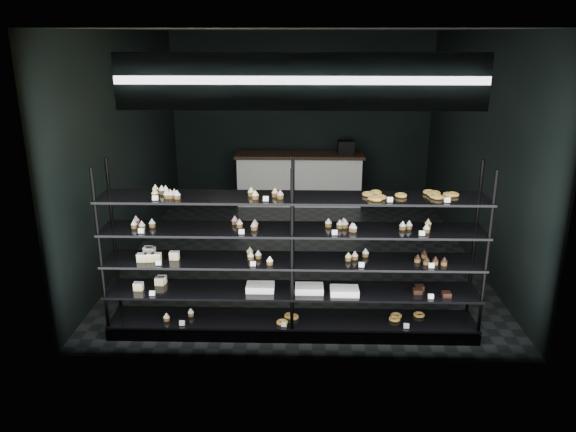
{
  "coord_description": "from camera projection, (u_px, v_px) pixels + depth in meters",
  "views": [
    {
      "loc": [
        0.02,
        -7.97,
        3.16
      ],
      "look_at": [
        -0.14,
        -1.9,
        1.17
      ],
      "focal_mm": 35.0,
      "sensor_mm": 36.0,
      "label": 1
    }
  ],
  "objects": [
    {
      "name": "room",
      "position": [
        301.0,
        147.0,
        8.06
      ],
      "size": [
        5.01,
        6.01,
        3.2
      ],
      "color": "black",
      "rests_on": "ground"
    },
    {
      "name": "service_counter",
      "position": [
        300.0,
        178.0,
        10.77
      ],
      "size": [
        2.43,
        0.65,
        1.23
      ],
      "color": "silver",
      "rests_on": "room"
    },
    {
      "name": "signage",
      "position": [
        301.0,
        82.0,
        4.92
      ],
      "size": [
        3.3,
        0.05,
        0.5
      ],
      "color": "#0B163A",
      "rests_on": "room"
    },
    {
      "name": "pendant_lamp",
      "position": [
        213.0,
        97.0,
        6.46
      ],
      "size": [
        0.29,
        0.29,
        0.88
      ],
      "color": "black",
      "rests_on": "room"
    },
    {
      "name": "display_shelf",
      "position": [
        290.0,
        280.0,
        6.03
      ],
      "size": [
        4.0,
        0.5,
        1.91
      ],
      "color": "black",
      "rests_on": "room"
    }
  ]
}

